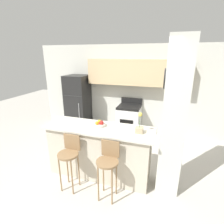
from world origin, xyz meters
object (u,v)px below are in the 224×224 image
Objects in this scene: stove_range at (129,121)px; bar_stool_left at (69,155)px; orchid_vase at (139,127)px; refrigerator at (78,103)px; fruit_bowl at (99,124)px; trash_bin at (92,128)px; bar_stool_right at (108,162)px.

stove_range reaches higher than bar_stool_left.
stove_range is 2.44m from bar_stool_left.
stove_range is at bearing 107.41° from orchid_vase.
refrigerator is 2.32m from fruit_bowl.
fruit_bowl is at bearing -51.44° from refrigerator.
refrigerator is 2.60m from bar_stool_left.
trash_bin is (-0.56, 2.13, -0.47)m from bar_stool_left.
orchid_vase is at bearing -40.38° from refrigerator.
bar_stool_left is 1.00× the size of bar_stool_right.
bar_stool_left is at bearing -156.05° from orchid_vase.
fruit_bowl is 2.02m from trash_bin.
stove_range is 2.82× the size of trash_bin.
fruit_bowl is (-0.75, 0.06, -0.06)m from orchid_vase.
trash_bin is at bearing 120.70° from bar_stool_right.
bar_stool_right is at bearing 0.00° from bar_stool_left.
bar_stool_right is 0.77m from orchid_vase.
fruit_bowl is 0.64× the size of trash_bin.
refrigerator is 1.65m from stove_range.
stove_range is (1.60, 0.03, -0.39)m from refrigerator.
orchid_vase is (0.59, -1.89, 0.65)m from stove_range.
bar_stool_right is 4.05× the size of fruit_bowl.
stove_range is 1.09× the size of bar_stool_left.
orchid_vase is 1.49× the size of fruit_bowl.
orchid_vase is 2.51m from trash_bin.
bar_stool_left is (-0.50, -2.38, 0.19)m from stove_range.
stove_range is 1.09× the size of bar_stool_right.
stove_range is 2.09m from orchid_vase.
bar_stool_right is (0.70, 0.00, 0.00)m from bar_stool_left.
refrigerator reaches higher than fruit_bowl.
bar_stool_right is 2.52m from trash_bin.
fruit_bowl is (1.44, -1.81, 0.20)m from refrigerator.
fruit_bowl reaches higher than bar_stool_left.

